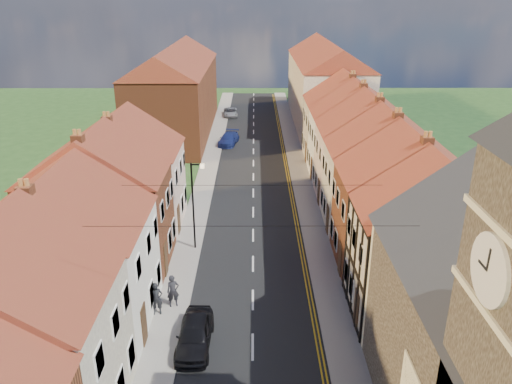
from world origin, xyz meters
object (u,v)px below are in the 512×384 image
Objects in this scene: lamppost at (194,201)px; pedestrian_left at (173,291)px; car_near at (195,334)px; car_far at (229,139)px; car_distant at (231,112)px; pedestrian_left_b at (157,299)px.

lamppost is 7.16m from pedestrian_left.
car_near is at bearing -84.27° from lamppost.
car_near is 0.92× the size of car_far.
pedestrian_left_b is (-1.90, -45.75, 0.48)m from car_distant.
lamppost is at bearing 68.74° from pedestrian_left_b.
pedestrian_left is 1.05m from pedestrian_left_b.
pedestrian_left_b is at bearing -99.86° from lamppost.
car_distant is at bearing 89.09° from lamppost.
lamppost reaches higher than pedestrian_left.
car_near is at bearing -58.74° from pedestrian_left_b.
pedestrian_left reaches higher than car_distant.
pedestrian_left reaches higher than car_near.
car_distant is 2.20× the size of pedestrian_left_b.
pedestrian_left reaches higher than car_far.
pedestrian_left is (-0.52, -6.69, -2.49)m from lamppost.
pedestrian_left is (-1.51, 3.19, 0.36)m from car_near.
lamppost is at bearing -82.36° from car_far.
pedestrian_left is (-1.13, -45.03, 0.49)m from car_distant.
car_near is 48.22m from car_distant.
lamppost reaches higher than car_near.
pedestrian_left is at bearing -94.45° from lamppost.
pedestrian_left_b reaches higher than car_near.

